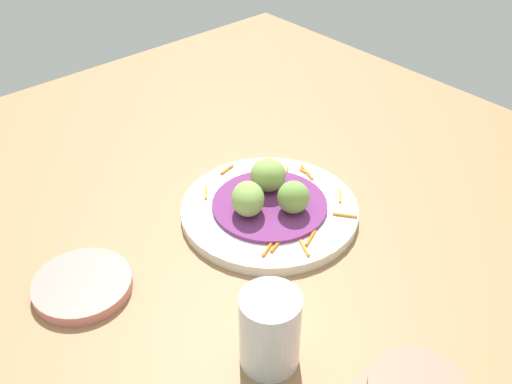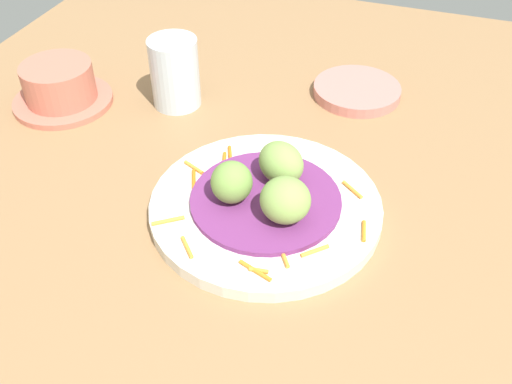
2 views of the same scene
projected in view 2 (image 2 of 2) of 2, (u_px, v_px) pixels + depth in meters
The scene contains 10 objects.
table_surface at pixel (304, 211), 63.73cm from camera, with size 110.00×110.00×2.00cm, color #936D47.
main_plate at pixel (266, 207), 61.67cm from camera, with size 24.36×24.36×1.43cm, color silver.
cabbage_bed at pixel (266, 200), 61.01cm from camera, with size 15.81×15.81×0.56cm, color #702D6B.
carrot_garnish at pixel (248, 211), 59.82cm from camera, with size 21.77×17.85×0.40cm.
guac_scoop_left at pixel (285, 200), 57.09cm from camera, with size 4.98×5.06×4.61cm, color #84A851.
guac_scoop_center at pixel (281, 163), 61.71cm from camera, with size 4.36×5.40×4.40cm, color #84A851.
guac_scoop_right at pixel (232, 182), 59.27cm from camera, with size 4.31×4.28×4.46cm, color #759E47.
side_plate_small at pixel (357, 91), 79.36cm from camera, with size 11.74×11.74×1.41cm, color tan.
terracotta_bowl at pixel (60, 87), 76.62cm from camera, with size 13.01×13.01×5.65cm.
water_glass at pixel (175, 73), 75.36cm from camera, with size 6.33×6.33×9.09cm, color silver.
Camera 2 is at (10.56, -45.91, 44.29)cm, focal length 41.13 mm.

